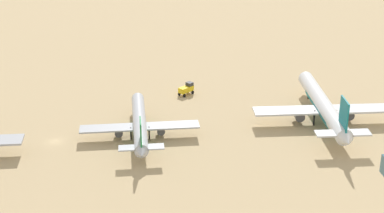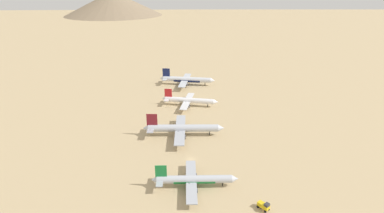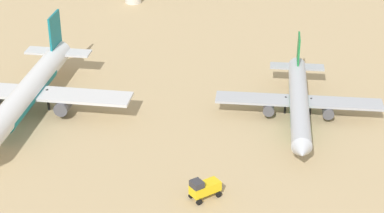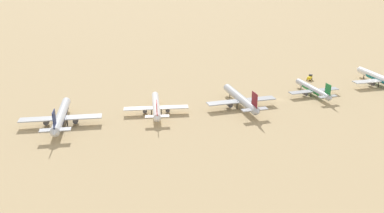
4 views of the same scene
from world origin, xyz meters
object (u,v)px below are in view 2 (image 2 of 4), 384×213
parked_jet_4 (189,100)px  service_truck (264,205)px  parked_jet_5 (186,80)px  parked_jet_3 (182,128)px  parked_jet_2 (194,180)px

parked_jet_4 → service_truck: parked_jet_4 is taller
parked_jet_5 → service_truck: parked_jet_5 is taller
parked_jet_3 → parked_jet_5: size_ratio=0.99×
parked_jet_3 → parked_jet_4: size_ratio=1.16×
parked_jet_2 → parked_jet_4: 101.88m
parked_jet_3 → service_truck: bearing=-63.9°
parked_jet_2 → parked_jet_5: parked_jet_5 is taller
parked_jet_5 → parked_jet_4: bearing=-89.7°
parked_jet_3 → parked_jet_5: (5.65, 101.05, 0.00)m
parked_jet_4 → parked_jet_2: bearing=-90.7°
parked_jet_3 → parked_jet_2: bearing=-85.0°
parked_jet_2 → parked_jet_5: 153.37m
parked_jet_3 → parked_jet_4: 49.91m
parked_jet_4 → parked_jet_3: bearing=-96.8°
parked_jet_2 → parked_jet_3: 52.52m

